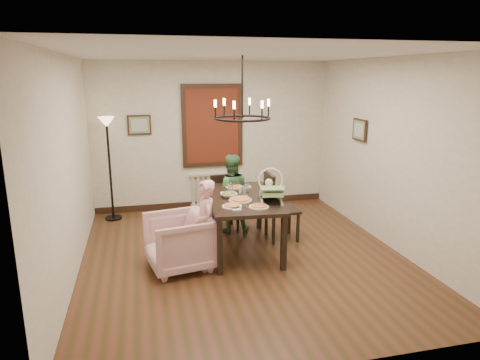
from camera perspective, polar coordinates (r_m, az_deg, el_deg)
name	(u,v)px	position (r m, az deg, el deg)	size (l,w,h in m)	color
room_shell	(237,156)	(6.17, -0.35, 3.21)	(4.51, 5.00, 2.81)	#58301E
dining_table	(242,202)	(6.27, 0.29, -3.00)	(1.10, 1.79, 0.81)	black
chair_far	(225,203)	(7.16, -1.97, -3.09)	(0.40, 0.40, 0.91)	black
chair_right	(282,206)	(6.73, 5.65, -3.43)	(0.48, 0.48, 1.10)	black
armchair	(179,242)	(5.82, -8.17, -8.16)	(0.80, 0.82, 0.75)	beige
elderly_woman	(206,232)	(5.73, -4.60, -6.99)	(0.37, 0.24, 1.01)	#EAA5AD
seated_man	(231,200)	(7.05, -1.27, -2.65)	(0.52, 0.41, 1.08)	#457546
baby_bouncer	(272,191)	(5.96, 4.22, -1.42)	(0.37, 0.51, 0.33)	#AEE09A
salad_bowl	(229,195)	(6.22, -1.51, -1.99)	(0.29, 0.29, 0.07)	white
pizza_platter	(240,200)	(6.03, 0.04, -2.63)	(0.33, 0.33, 0.04)	tan
drinking_glass	(244,191)	(6.27, 0.55, -1.49)	(0.07, 0.07, 0.14)	silver
window_blinds	(213,126)	(8.17, -3.68, 7.23)	(1.00, 0.03, 1.40)	maroon
radiator	(213,189)	(8.43, -3.57, -1.22)	(0.92, 0.12, 0.62)	silver
picture_back	(139,125)	(8.06, -13.27, 7.16)	(0.42, 0.03, 0.36)	black
picture_right	(360,130)	(7.42, 15.65, 6.46)	(0.42, 0.03, 0.36)	black
floor_lamp	(110,170)	(7.89, -16.95, 1.24)	(0.30, 0.30, 1.80)	black
chandelier	(242,118)	(6.03, 0.30, 8.23)	(0.80, 0.80, 0.04)	black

